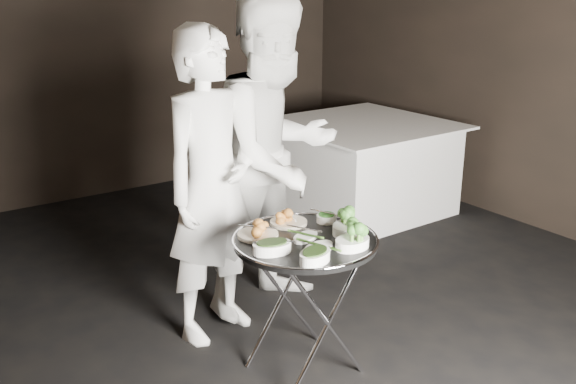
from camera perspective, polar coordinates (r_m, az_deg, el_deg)
floor at (r=3.47m, az=-1.12°, el=-16.68°), size 6.00×7.00×0.05m
wall_back at (r=6.12m, az=-20.44°, el=12.83°), size 6.00×0.05×3.00m
tray_stand at (r=3.33m, az=1.50°, el=-9.55°), size 0.50×0.42×0.73m
serving_tray at (r=3.19m, az=1.55°, el=-4.33°), size 0.73×0.73×0.04m
potato_plate_a at (r=3.20m, az=-2.70°, el=-3.42°), size 0.20×0.20×0.07m
potato_plate_b at (r=3.36m, az=0.05°, el=-2.36°), size 0.20×0.20×0.07m
greens_bowl at (r=3.39m, az=3.44°, el=-2.23°), size 0.11×0.11×0.06m
asparagus_plate_a at (r=3.17m, az=1.57°, el=-3.92°), size 0.19×0.16×0.03m
asparagus_plate_b at (r=3.05m, az=2.73°, el=-4.87°), size 0.21×0.16×0.04m
spinach_bowl_a at (r=3.01m, az=-1.43°, el=-4.80°), size 0.21×0.16×0.08m
spinach_bowl_b at (r=2.92m, az=2.41°, el=-5.57°), size 0.22×0.18×0.08m
broccoli_bowl_a at (r=3.25m, az=5.29°, el=-3.06°), size 0.23×0.20×0.08m
broccoli_bowl_b at (r=3.08m, az=5.74°, el=-4.34°), size 0.20×0.15×0.08m
serving_utensils at (r=3.22m, az=1.08°, el=-2.87°), size 0.58×0.44×0.01m
waiter_left at (r=3.55m, az=-6.75°, el=0.44°), size 0.73×0.57×1.76m
waiter_right at (r=3.83m, az=-1.00°, el=3.17°), size 1.04×0.87×1.93m
dining_table at (r=5.71m, az=6.54°, el=2.27°), size 1.39×1.39×0.79m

